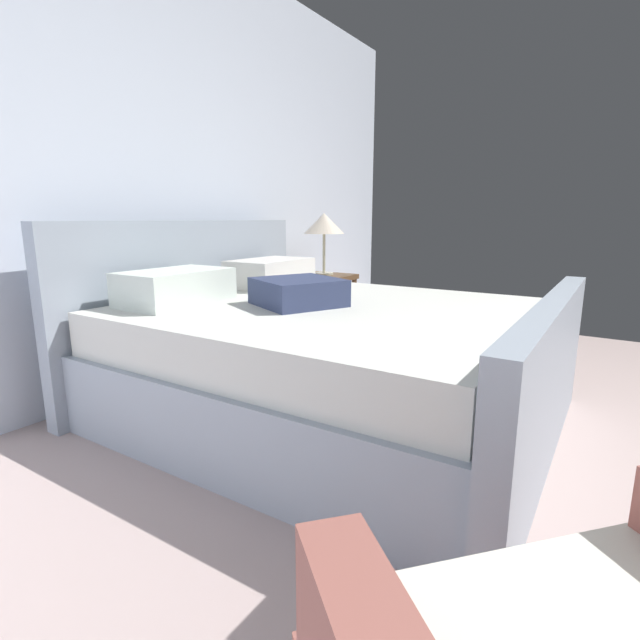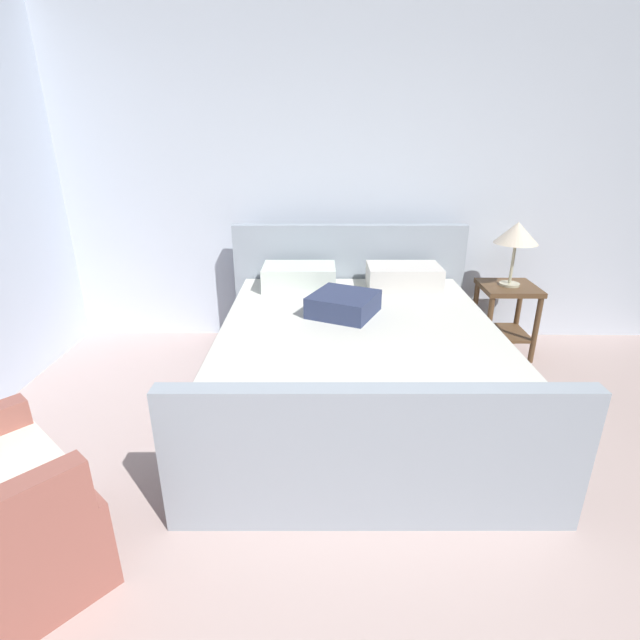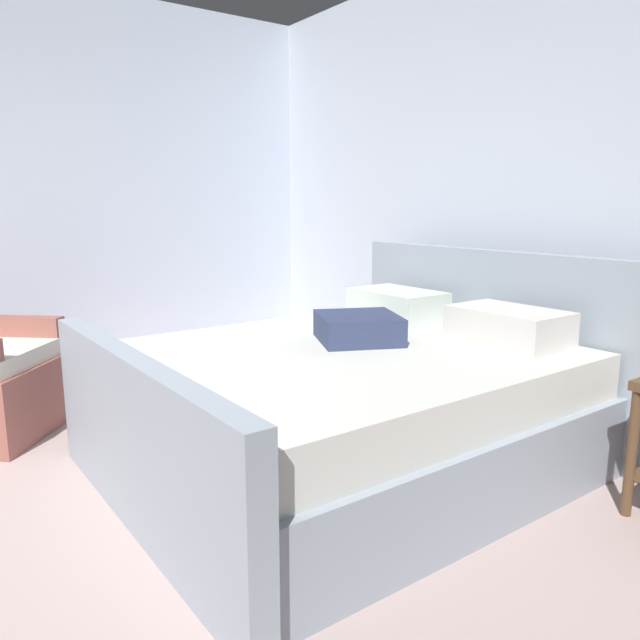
% 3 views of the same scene
% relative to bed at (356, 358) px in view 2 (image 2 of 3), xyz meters
% --- Properties ---
extents(wall_back, '(5.40, 0.12, 2.83)m').
position_rel_bed_xyz_m(wall_back, '(0.20, 1.27, 1.07)').
color(wall_back, silver).
rests_on(wall_back, ground).
extents(bed, '(1.96, 2.24, 1.06)m').
position_rel_bed_xyz_m(bed, '(0.00, 0.00, 0.00)').
color(bed, '#96A2AF').
rests_on(bed, ground).
extents(nightstand_right, '(0.44, 0.44, 0.60)m').
position_rel_bed_xyz_m(nightstand_right, '(1.29, 0.83, 0.06)').
color(nightstand_right, brown).
rests_on(nightstand_right, ground).
extents(table_lamp_right, '(0.34, 0.34, 0.51)m').
position_rel_bed_xyz_m(table_lamp_right, '(1.29, 0.83, 0.68)').
color(table_lamp_right, '#B7B293').
rests_on(table_lamp_right, nightstand_right).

